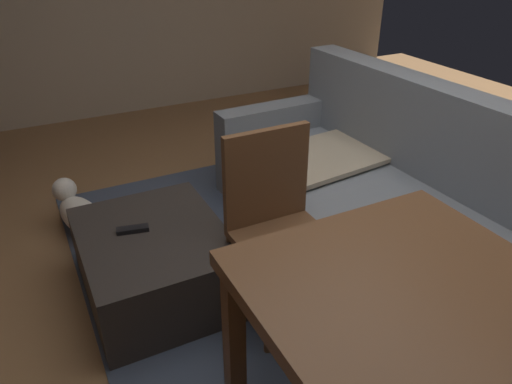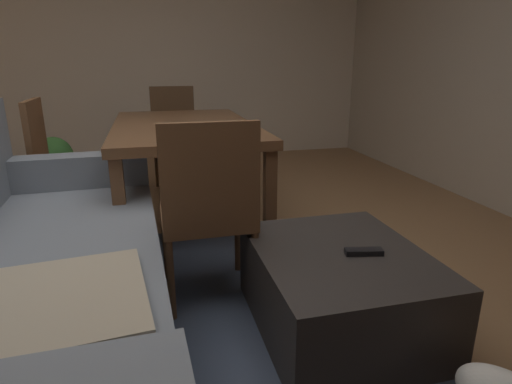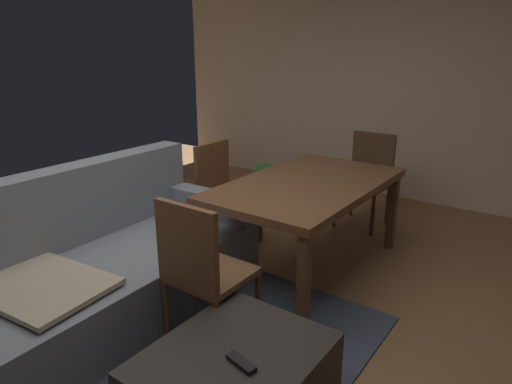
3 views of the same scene
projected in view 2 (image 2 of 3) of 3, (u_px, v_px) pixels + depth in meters
name	position (u px, v px, depth m)	size (l,w,h in m)	color
floor	(151.00, 298.00, 2.18)	(8.31, 8.31, 0.00)	olive
wall_right_window_side	(138.00, 42.00, 4.97)	(0.12, 6.05, 2.78)	beige
area_rug	(200.00, 348.00, 1.79)	(2.60, 2.00, 0.01)	#3D475B
couch	(17.00, 281.00, 1.70)	(2.26, 1.07, 0.97)	slate
ottoman_coffee_table	(338.00, 290.00, 1.89)	(0.87, 0.71, 0.38)	#2D2826
tv_remote	(364.00, 252.00, 1.80)	(0.05, 0.16, 0.02)	black
dining_table	(184.00, 133.00, 3.09)	(1.70, 0.99, 0.74)	brown
dining_chair_west	(208.00, 205.00, 1.99)	(0.44, 0.44, 0.93)	brown
dining_chair_north	(56.00, 159.00, 2.93)	(0.45, 0.45, 0.93)	brown
dining_chair_east	(174.00, 128.00, 4.28)	(0.44, 0.44, 0.93)	#513823
potted_plant	(55.00, 162.00, 3.90)	(0.35, 0.35, 0.51)	#474C51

